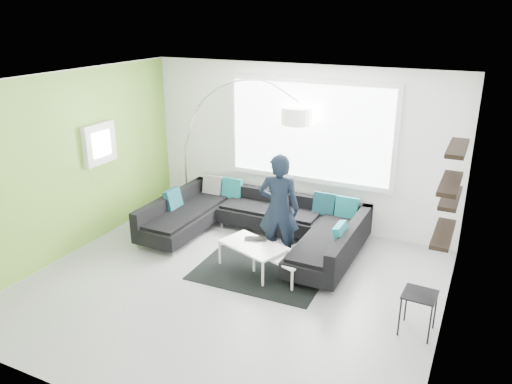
% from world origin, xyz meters
% --- Properties ---
extents(ground, '(5.50, 5.50, 0.00)m').
position_xyz_m(ground, '(0.00, 0.00, 0.00)').
color(ground, gray).
rests_on(ground, ground).
extents(room_shell, '(5.54, 5.04, 2.82)m').
position_xyz_m(room_shell, '(0.04, 0.21, 1.81)').
color(room_shell, silver).
rests_on(room_shell, ground).
extents(sectional_sofa, '(3.37, 2.09, 0.72)m').
position_xyz_m(sectional_sofa, '(-0.29, 1.34, 0.32)').
color(sectional_sofa, black).
rests_on(sectional_sofa, ground).
extents(rug, '(1.90, 1.41, 0.01)m').
position_xyz_m(rug, '(0.21, 0.57, 0.01)').
color(rug, black).
rests_on(rug, ground).
extents(coffee_table, '(1.40, 1.09, 0.40)m').
position_xyz_m(coffee_table, '(0.30, 0.57, 0.20)').
color(coffee_table, silver).
rests_on(coffee_table, ground).
extents(arc_lamp, '(2.41, 0.78, 2.56)m').
position_xyz_m(arc_lamp, '(-1.98, 1.96, 1.28)').
color(arc_lamp, silver).
rests_on(arc_lamp, ground).
extents(side_table, '(0.40, 0.40, 0.52)m').
position_xyz_m(side_table, '(2.49, 0.04, 0.26)').
color(side_table, black).
rests_on(side_table, ground).
extents(person, '(0.82, 0.71, 1.69)m').
position_xyz_m(person, '(0.28, 1.02, 0.84)').
color(person, black).
rests_on(person, ground).
extents(laptop, '(0.47, 0.42, 0.03)m').
position_xyz_m(laptop, '(0.05, 0.70, 0.41)').
color(laptop, black).
rests_on(laptop, coffee_table).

